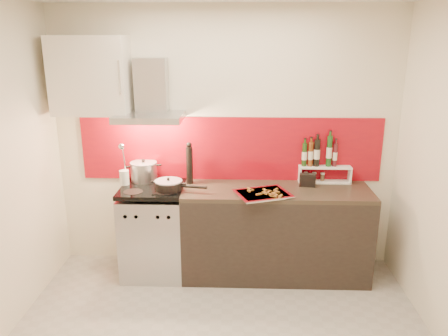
{
  "coord_description": "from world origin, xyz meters",
  "views": [
    {
      "loc": [
        0.13,
        -2.85,
        2.29
      ],
      "look_at": [
        0.0,
        0.95,
        1.15
      ],
      "focal_mm": 35.0,
      "sensor_mm": 36.0,
      "label": 1
    }
  ],
  "objects_px": {
    "counter": "(275,232)",
    "baking_tray": "(263,194)",
    "saute_pan": "(169,185)",
    "range_stove": "(154,231)",
    "stock_pot": "(144,171)",
    "pepper_mill": "(189,164)"
  },
  "relations": [
    {
      "from": "pepper_mill",
      "to": "baking_tray",
      "type": "distance_m",
      "value": 0.8
    },
    {
      "from": "counter",
      "to": "stock_pot",
      "type": "height_order",
      "value": "stock_pot"
    },
    {
      "from": "counter",
      "to": "saute_pan",
      "type": "height_order",
      "value": "saute_pan"
    },
    {
      "from": "range_stove",
      "to": "pepper_mill",
      "type": "xyz_separation_m",
      "value": [
        0.35,
        0.15,
        0.66
      ]
    },
    {
      "from": "counter",
      "to": "pepper_mill",
      "type": "relative_size",
      "value": 4.28
    },
    {
      "from": "stock_pot",
      "to": "saute_pan",
      "type": "xyz_separation_m",
      "value": [
        0.3,
        -0.27,
        -0.05
      ]
    },
    {
      "from": "pepper_mill",
      "to": "range_stove",
      "type": "bearing_deg",
      "value": -157.4
    },
    {
      "from": "range_stove",
      "to": "stock_pot",
      "type": "bearing_deg",
      "value": 121.54
    },
    {
      "from": "pepper_mill",
      "to": "stock_pot",
      "type": "bearing_deg",
      "value": 175.1
    },
    {
      "from": "counter",
      "to": "stock_pot",
      "type": "xyz_separation_m",
      "value": [
        -1.31,
        0.18,
        0.56
      ]
    },
    {
      "from": "range_stove",
      "to": "baking_tray",
      "type": "bearing_deg",
      "value": -9.2
    },
    {
      "from": "stock_pot",
      "to": "pepper_mill",
      "type": "distance_m",
      "value": 0.48
    },
    {
      "from": "pepper_mill",
      "to": "baking_tray",
      "type": "xyz_separation_m",
      "value": [
        0.71,
        -0.32,
        -0.19
      ]
    },
    {
      "from": "stock_pot",
      "to": "baking_tray",
      "type": "bearing_deg",
      "value": -16.92
    },
    {
      "from": "counter",
      "to": "baking_tray",
      "type": "relative_size",
      "value": 3.13
    },
    {
      "from": "saute_pan",
      "to": "stock_pot",
      "type": "bearing_deg",
      "value": 138.11
    },
    {
      "from": "pepper_mill",
      "to": "baking_tray",
      "type": "height_order",
      "value": "pepper_mill"
    },
    {
      "from": "counter",
      "to": "baking_tray",
      "type": "xyz_separation_m",
      "value": [
        -0.14,
        -0.18,
        0.47
      ]
    },
    {
      "from": "range_stove",
      "to": "baking_tray",
      "type": "xyz_separation_m",
      "value": [
        1.06,
        -0.17,
        0.47
      ]
    },
    {
      "from": "pepper_mill",
      "to": "counter",
      "type": "bearing_deg",
      "value": -9.41
    },
    {
      "from": "counter",
      "to": "saute_pan",
      "type": "xyz_separation_m",
      "value": [
        -1.02,
        -0.08,
        0.51
      ]
    },
    {
      "from": "counter",
      "to": "saute_pan",
      "type": "distance_m",
      "value": 1.14
    }
  ]
}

